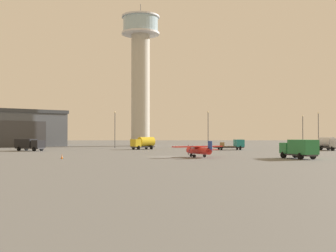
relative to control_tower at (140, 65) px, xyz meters
name	(u,v)px	position (x,y,z in m)	size (l,w,h in m)	color
ground_plane	(167,157)	(8.22, -67.29, -25.88)	(400.00, 400.00, 0.00)	#60605E
control_tower	(140,65)	(0.00, 0.00, 0.00)	(12.17, 12.17, 45.75)	#B2AD9E
hangar	(3,128)	(-41.88, -5.05, -20.33)	(40.03, 38.85, 11.08)	#4C5159
airplane_red	(199,150)	(13.25, -69.36, -24.65)	(8.34, 6.71, 2.64)	red
truck_box_green	(299,148)	(27.90, -73.22, -24.28)	(4.46, 6.91, 2.87)	#38383D
truck_box_black	(29,144)	(-22.24, -41.90, -24.36)	(7.41, 5.58, 2.64)	#38383D
truck_fuel_tanker_silver	(329,143)	(45.53, -39.24, -24.22)	(4.43, 6.31, 3.04)	#38383D
truck_flatbed_teal	(233,145)	(24.06, -35.88, -24.67)	(7.29, 3.99, 2.45)	#38383D
truck_fuel_tanker_yellow	(143,143)	(2.60, -32.46, -24.21)	(6.08, 5.44, 3.04)	#38383D
light_post_west	(115,126)	(-5.71, -20.88, -20.05)	(0.44, 0.44, 9.94)	#38383D
light_post_east	(303,128)	(45.47, -20.66, -20.57)	(0.44, 0.44, 8.94)	#38383D
light_post_north	(318,127)	(50.14, -19.54, -20.13)	(0.44, 0.44, 9.80)	#38383D
light_post_centre	(208,126)	(19.27, -24.14, -20.12)	(0.44, 0.44, 9.81)	#38383D
traffic_cone_near_left	(62,156)	(-7.49, -73.10, -25.52)	(0.36, 0.36, 0.72)	black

